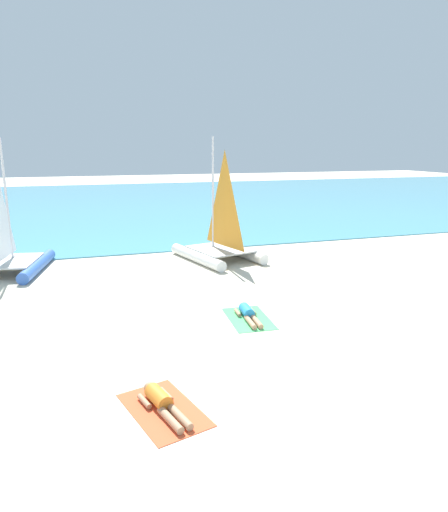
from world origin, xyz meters
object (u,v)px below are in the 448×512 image
Objects in this scene: sailboat_blue at (8,254)px; sunbather_right at (248,313)px; sailboat_white at (219,242)px; sunbather_left at (162,402)px; towel_right at (249,319)px; towel_left at (164,410)px.

sunbather_right is (6.91, -7.21, -0.61)m from sailboat_blue.
sunbather_right is (-1.27, -6.75, -0.62)m from sailboat_white.
sailboat_blue is at bearing 93.95° from sunbather_left.
sailboat_blue is 8.19m from sailboat_white.
sunbather_left is 0.82× the size of towel_right.
towel_left is 1.21× the size of sunbather_right.
sailboat_blue is 3.21× the size of sunbather_left.
towel_right is at bearing -115.08° from sailboat_white.
sailboat_blue is at bearing 162.24° from sailboat_white.
towel_right is (6.91, -7.28, -0.74)m from sailboat_blue.
sunbather_left is at bearing 105.16° from towel_left.
towel_left is 0.14m from sunbather_left.
sunbather_right is at bearing -115.14° from sailboat_white.
towel_left is 4.92m from sunbather_right.
sunbather_right reaches higher than towel_right.
sailboat_white is at bearing 79.40° from towel_right.
sunbather_right is at bearing 51.09° from towel_left.
towel_left is at bearing -124.46° from sunbather_right.
sailboat_white reaches higher than sailboat_blue.
sunbather_left reaches higher than towel_left.
sailboat_blue reaches higher than sunbather_right.
sailboat_blue is 11.71m from towel_left.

